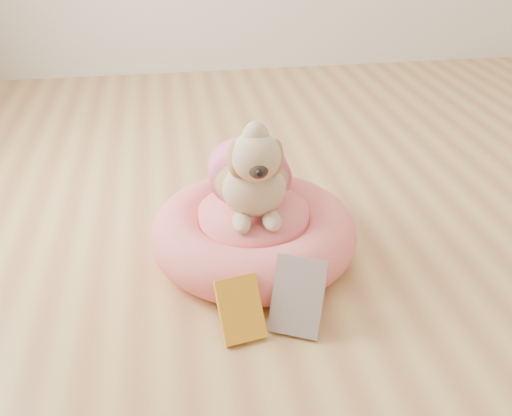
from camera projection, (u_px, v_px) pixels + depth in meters
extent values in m
plane|color=#BA804D|center=(371.00, 241.00, 2.09)|extent=(4.50, 4.50, 0.00)
cylinder|color=#F6606D|center=(254.00, 241.00, 2.00)|extent=(0.52, 0.52, 0.11)
torus|color=#F6606D|center=(254.00, 232.00, 1.98)|extent=(0.71, 0.71, 0.18)
cylinder|color=#F6606D|center=(254.00, 221.00, 1.96)|extent=(0.38, 0.38, 0.10)
cube|color=yellow|center=(240.00, 309.00, 1.63)|extent=(0.14, 0.15, 0.17)
cube|color=white|center=(298.00, 296.00, 1.65)|extent=(0.19, 0.19, 0.21)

